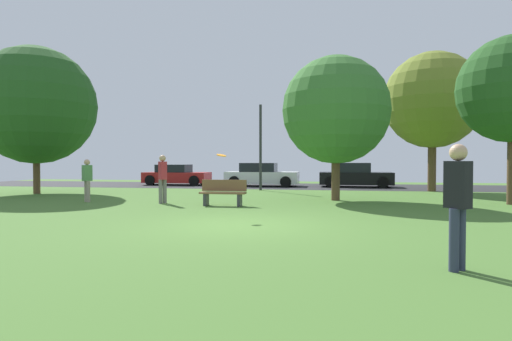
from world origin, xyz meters
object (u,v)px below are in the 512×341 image
Objects in this scene: oak_tree_left at (36,105)px; person_catcher at (458,200)px; person_thrower at (163,176)px; parked_car_white at (261,175)px; maple_tree_near at (336,110)px; person_bystander at (87,179)px; park_bench at (223,192)px; street_lamp_post at (260,148)px; parked_car_red at (176,175)px; oak_tree_center at (433,100)px; parked_car_black at (355,176)px; frisbee_disc at (221,155)px.

oak_tree_left is 19.83m from person_catcher.
parked_car_white is (1.79, 11.15, -0.34)m from person_thrower.
maple_tree_near is 9.94m from person_bystander.
parked_car_white is at bearing 8.23° from person_bystander.
park_bench is at bearing -62.37° from person_bystander.
person_catcher is (15.65, -11.77, -3.15)m from oak_tree_left.
maple_tree_near is 1.26× the size of street_lamp_post.
person_catcher is (1.69, -10.81, -2.53)m from maple_tree_near.
oak_tree_left is at bearing 176.06° from maple_tree_near.
street_lamp_post is (-3.88, 5.08, -1.31)m from maple_tree_near.
person_catcher is at bearing -59.42° from parked_car_red.
oak_tree_center is 1.67× the size of parked_car_black.
oak_tree_left reaches higher than frisbee_disc.
person_catcher is at bearing -88.43° from parked_car_black.
maple_tree_near reaches higher than street_lamp_post.
person_bystander is (-14.08, -8.26, -3.72)m from oak_tree_center.
street_lamp_post is (6.16, -3.97, 1.65)m from parked_car_red.
oak_tree_center is 1.57× the size of street_lamp_post.
parked_car_red is at bearing 115.07° from frisbee_disc.
person_bystander reaches higher than parked_car_red.
oak_tree_center reaches higher than street_lamp_post.
person_thrower is 2.47m from park_bench.
person_thrower is at bearing -71.64° from parked_car_red.
person_thrower is (-6.24, -2.41, -2.56)m from maple_tree_near.
person_thrower is 11.30m from parked_car_white.
parked_car_white is (-6.14, 19.55, -0.37)m from person_catcher.
parked_car_red is (3.91, 8.09, -3.57)m from oak_tree_left.
parked_car_red is 0.92× the size of street_lamp_post.
oak_tree_center is at bearing -40.39° from parked_car_black.
parked_car_black is (4.31, 14.65, -1.07)m from frisbee_disc.
oak_tree_left is 3.91× the size of person_thrower.
person_bystander is at bearing -125.68° from street_lamp_post.
parked_car_black is at bearing -41.81° from person_catcher.
maple_tree_near is 6.75m from frisbee_disc.
street_lamp_post is at bearing 127.37° from maple_tree_near.
parked_car_red is at bearing 179.59° from parked_car_black.
frisbee_disc is 0.23× the size of park_bench.
maple_tree_near is 6.53m from street_lamp_post.
frisbee_disc is (-4.85, 5.13, 0.70)m from person_catcher.
oak_tree_center reaches higher than frisbee_disc.
person_catcher reaches higher than person_bystander.
person_bystander is 15.43m from parked_car_black.
oak_tree_center is at bearing -17.32° from parked_car_white.
frisbee_disc is at bearing -106.38° from parked_car_black.
parked_car_black is (5.60, 0.23, 0.00)m from parked_car_white.
person_thrower reaches higher than person_bystander.
street_lamp_post reaches higher than person_bystander.
person_catcher is 16.88m from street_lamp_post.
frisbee_disc is 14.52m from parked_car_white.
maple_tree_near is (-4.82, -5.85, -1.06)m from oak_tree_center.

